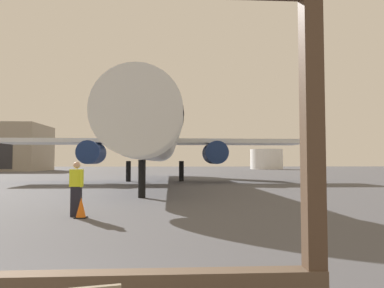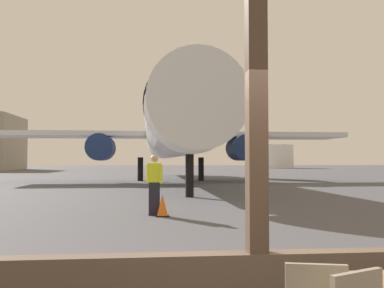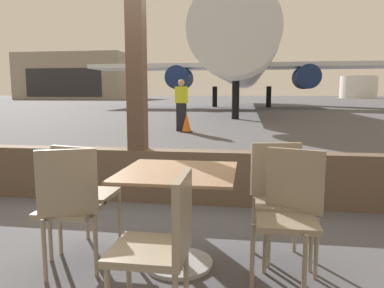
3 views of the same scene
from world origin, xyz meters
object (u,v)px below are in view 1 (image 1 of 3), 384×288
airplane (154,138)px  ground_crew_worker (76,188)px  traffic_cone (81,208)px  fuel_storage_tank (266,159)px

airplane → ground_crew_worker: (-1.61, -19.79, -2.93)m
traffic_cone → fuel_storage_tank: 84.51m
airplane → traffic_cone: (-1.38, -20.10, -3.53)m
fuel_storage_tank → airplane: bearing=-113.4°
fuel_storage_tank → traffic_cone: bearing=-108.8°
ground_crew_worker → traffic_cone: (0.23, -0.31, -0.60)m
airplane → fuel_storage_tank: 65.23m
ground_crew_worker → traffic_cone: ground_crew_worker is taller
traffic_cone → fuel_storage_tank: bearing=71.2°
fuel_storage_tank → ground_crew_worker: bearing=-109.1°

